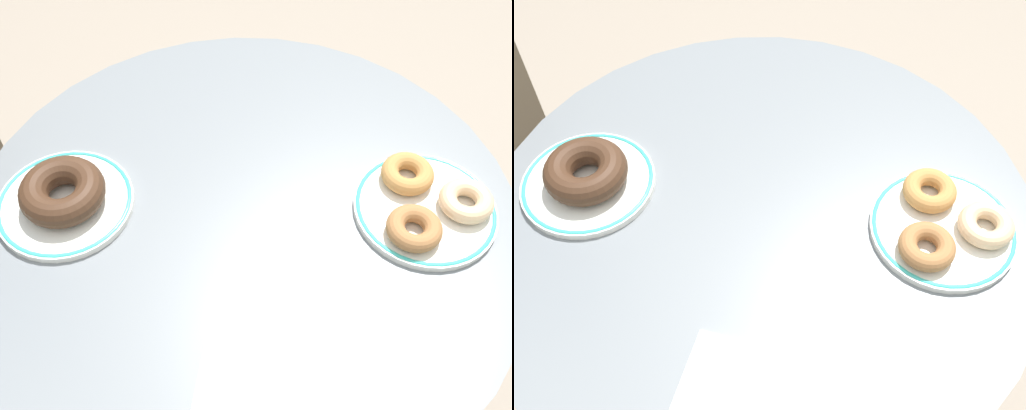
% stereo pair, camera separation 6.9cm
% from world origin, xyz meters
% --- Properties ---
extents(ground_plane, '(7.00, 7.00, 0.02)m').
position_xyz_m(ground_plane, '(0.00, 0.00, -0.01)').
color(ground_plane, gray).
extents(cafe_table, '(0.79, 0.79, 0.72)m').
position_xyz_m(cafe_table, '(0.00, 0.00, 0.51)').
color(cafe_table, slate).
rests_on(cafe_table, ground).
extents(plate_left, '(0.19, 0.19, 0.01)m').
position_xyz_m(plate_left, '(-0.25, -0.02, 0.72)').
color(plate_left, white).
rests_on(plate_left, cafe_table).
extents(plate_right, '(0.20, 0.20, 0.01)m').
position_xyz_m(plate_right, '(0.25, 0.04, 0.72)').
color(plate_right, white).
rests_on(plate_right, cafe_table).
extents(donut_chocolate, '(0.17, 0.17, 0.04)m').
position_xyz_m(donut_chocolate, '(-0.25, -0.02, 0.75)').
color(donut_chocolate, '#422819').
rests_on(donut_chocolate, plate_left).
extents(donut_glazed, '(0.10, 0.10, 0.03)m').
position_xyz_m(donut_glazed, '(0.31, 0.04, 0.74)').
color(donut_glazed, '#E0B789').
rests_on(donut_glazed, plate_right).
extents(donut_old_fashioned, '(0.08, 0.08, 0.03)m').
position_xyz_m(donut_old_fashioned, '(0.23, 0.08, 0.74)').
color(donut_old_fashioned, '#BC7F42').
rests_on(donut_old_fashioned, plate_right).
extents(donut_cinnamon, '(0.10, 0.10, 0.03)m').
position_xyz_m(donut_cinnamon, '(0.23, -0.01, 0.74)').
color(donut_cinnamon, '#A36B3D').
rests_on(donut_cinnamon, plate_right).
extents(paper_napkin, '(0.14, 0.14, 0.01)m').
position_xyz_m(paper_napkin, '(0.05, -0.27, 0.72)').
color(paper_napkin, white).
rests_on(paper_napkin, cafe_table).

